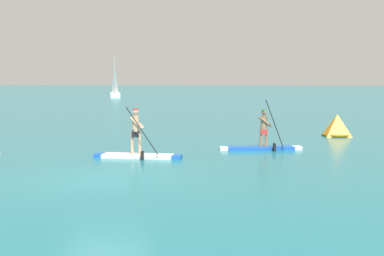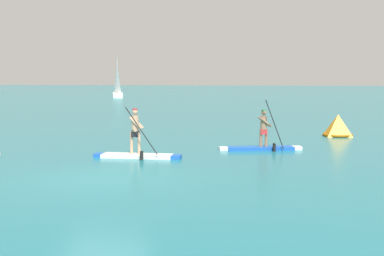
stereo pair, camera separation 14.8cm
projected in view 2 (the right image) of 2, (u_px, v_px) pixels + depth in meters
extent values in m
plane|color=#1E727F|center=(104.00, 178.00, 14.64)|extent=(440.00, 440.00, 0.00)
cube|color=white|center=(137.00, 156.00, 18.45)|extent=(2.63, 0.79, 0.13)
cube|color=blue|center=(177.00, 157.00, 18.23)|extent=(0.34, 0.51, 0.13)
cube|color=blue|center=(99.00, 155.00, 18.67)|extent=(0.34, 0.43, 0.13)
cylinder|color=tan|center=(139.00, 143.00, 18.39)|extent=(0.11, 0.11, 0.84)
cylinder|color=tan|center=(132.00, 143.00, 18.43)|extent=(0.11, 0.11, 0.84)
cube|color=black|center=(135.00, 134.00, 18.38)|extent=(0.27, 0.23, 0.22)
cylinder|color=tan|center=(135.00, 124.00, 18.34)|extent=(0.26, 0.26, 0.59)
sphere|color=tan|center=(135.00, 112.00, 18.30)|extent=(0.21, 0.21, 0.21)
cylinder|color=red|center=(135.00, 109.00, 18.29)|extent=(0.18, 0.18, 0.06)
cylinder|color=tan|center=(138.00, 122.00, 18.48)|extent=(0.48, 0.11, 0.47)
cylinder|color=tan|center=(135.00, 123.00, 18.18)|extent=(0.48, 0.11, 0.47)
cylinder|color=black|center=(141.00, 131.00, 17.86)|extent=(1.18, 0.08, 1.70)
cube|color=black|center=(142.00, 156.00, 17.95)|extent=(0.09, 0.20, 0.32)
cube|color=blue|center=(260.00, 148.00, 20.47)|extent=(2.78, 1.32, 0.14)
cube|color=white|center=(297.00, 148.00, 20.58)|extent=(0.44, 0.52, 0.14)
cube|color=white|center=(223.00, 149.00, 20.35)|extent=(0.43, 0.46, 0.14)
cylinder|color=#997051|center=(266.00, 138.00, 20.44)|extent=(0.11, 0.11, 0.70)
cylinder|color=#997051|center=(261.00, 138.00, 20.43)|extent=(0.11, 0.11, 0.70)
cube|color=red|center=(264.00, 132.00, 20.41)|extent=(0.31, 0.28, 0.22)
cylinder|color=#997051|center=(264.00, 123.00, 20.38)|extent=(0.26, 0.26, 0.55)
sphere|color=#997051|center=(264.00, 113.00, 20.34)|extent=(0.21, 0.21, 0.21)
cylinder|color=#338C4C|center=(264.00, 110.00, 20.33)|extent=(0.18, 0.18, 0.06)
cylinder|color=#997051|center=(264.00, 121.00, 20.53)|extent=(0.51, 0.22, 0.44)
cylinder|color=#997051|center=(266.00, 122.00, 20.22)|extent=(0.51, 0.22, 0.44)
cylinder|color=black|center=(275.00, 124.00, 19.99)|extent=(0.76, 0.24, 1.97)
cube|color=black|center=(274.00, 147.00, 20.08)|extent=(0.13, 0.21, 0.32)
pyramid|color=orange|center=(338.00, 125.00, 25.44)|extent=(1.77, 1.77, 1.10)
torus|color=#915407|center=(338.00, 135.00, 25.49)|extent=(1.51, 1.51, 0.12)
cube|color=white|center=(118.00, 95.00, 80.21)|extent=(3.32, 5.67, 0.75)
cylinder|color=#B2B2B7|center=(117.00, 75.00, 79.90)|extent=(0.12, 0.12, 5.63)
pyramid|color=white|center=(117.00, 78.00, 79.95)|extent=(1.55, 2.02, 4.52)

